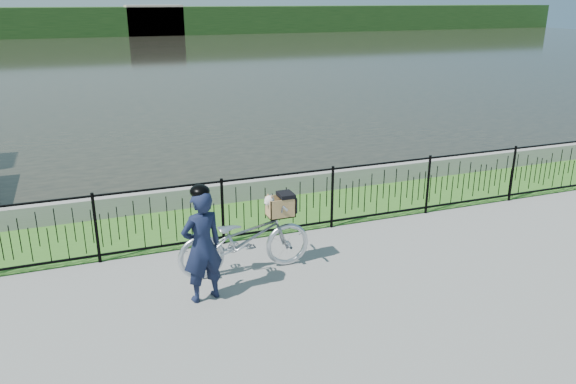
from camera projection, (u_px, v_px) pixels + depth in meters
name	position (u px, v px, depth m)	size (l,w,h in m)	color
ground	(316.00, 275.00, 8.40)	(120.00, 120.00, 0.00)	gray
grass_strip	(262.00, 215.00, 10.70)	(60.00, 2.00, 0.01)	#366C22
water	(120.00, 60.00, 37.56)	(120.00, 120.00, 0.00)	#28271E
quay_wall	(246.00, 190.00, 11.51)	(60.00, 0.30, 0.40)	gray
fence	(279.00, 204.00, 9.63)	(14.00, 0.06, 1.15)	black
far_treeline	(96.00, 22.00, 60.92)	(120.00, 6.00, 3.00)	#214219
far_building_right	(154.00, 20.00, 61.57)	(6.00, 3.00, 3.20)	#AA9B88
bicycle_rig	(246.00, 238.00, 8.35)	(2.02, 0.71, 1.20)	silver
cyclist	(202.00, 245.00, 7.47)	(0.64, 0.50, 1.64)	#121932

